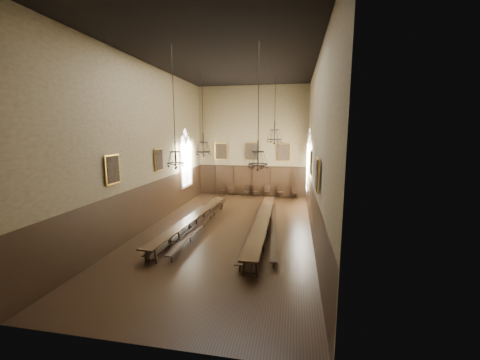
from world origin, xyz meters
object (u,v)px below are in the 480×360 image
(chair_1, at_px, (222,192))
(bench_left_inner, at_px, (204,222))
(chair_6, at_px, (280,194))
(chair_7, at_px, (295,195))
(chandelier_back_left, at_px, (203,147))
(chandelier_front_right, at_px, (258,156))
(table_right, at_px, (262,226))
(chandelier_front_left, at_px, (175,155))
(table_left, at_px, (193,223))
(bench_left_outer, at_px, (184,224))
(bench_right_outer, at_px, (274,227))
(chair_4, at_px, (256,193))
(chair_2, at_px, (232,193))
(bench_right_inner, at_px, (254,227))
(chair_5, at_px, (268,194))
(chandelier_back_right, at_px, (274,135))
(chair_3, at_px, (246,193))

(chair_1, bearing_deg, bench_left_inner, -75.24)
(chair_6, xyz_separation_m, chair_7, (1.18, -0.11, -0.00))
(chandelier_back_left, relative_size, chandelier_front_right, 0.97)
(chair_1, bearing_deg, table_right, -55.77)
(table_right, height_order, chandelier_front_left, chandelier_front_left)
(table_right, height_order, chandelier_back_left, chandelier_back_left)
(table_left, bearing_deg, chair_6, 63.92)
(bench_left_outer, relative_size, bench_right_outer, 1.02)
(bench_right_outer, height_order, chair_4, chair_4)
(chandelier_front_left, relative_size, chandelier_front_right, 1.00)
(chair_2, xyz_separation_m, chair_4, (2.03, 0.05, 0.02))
(bench_left_inner, bearing_deg, bench_left_outer, -159.20)
(bench_right_outer, distance_m, chandelier_front_left, 6.52)
(chair_6, bearing_deg, bench_right_inner, -113.29)
(chandelier_front_left, bearing_deg, chair_5, 74.17)
(bench_left_outer, distance_m, chandelier_front_left, 4.79)
(chandelier_back_right, bearing_deg, bench_left_inner, -153.00)
(chandelier_back_left, relative_size, chandelier_front_left, 0.97)
(chair_1, bearing_deg, chair_2, 1.69)
(bench_right_inner, distance_m, chair_6, 8.63)
(bench_left_inner, relative_size, chandelier_front_left, 1.91)
(chair_7, height_order, chandelier_back_right, chandelier_back_right)
(table_left, height_order, chair_1, chair_1)
(bench_left_inner, xyz_separation_m, bench_right_inner, (2.87, -0.21, 0.00))
(chair_3, height_order, chair_6, chair_6)
(table_right, bearing_deg, chair_4, 99.69)
(bench_right_inner, relative_size, bench_right_outer, 1.09)
(chair_1, height_order, chair_3, chair_3)
(chair_5, bearing_deg, bench_left_outer, -132.21)
(chair_3, bearing_deg, table_left, -86.42)
(chair_6, bearing_deg, chair_4, 163.58)
(table_left, height_order, table_right, table_right)
(chandelier_back_left, bearing_deg, chair_7, 46.64)
(chair_1, height_order, chandelier_front_left, chandelier_front_left)
(chair_1, height_order, chandelier_front_right, chandelier_front_right)
(table_left, xyz_separation_m, chair_6, (4.31, 8.81, -0.07))
(bench_left_inner, relative_size, chandelier_front_right, 1.91)
(chandelier_front_right, bearing_deg, chair_5, 92.79)
(table_left, xyz_separation_m, chair_5, (3.30, 8.78, -0.06))
(bench_right_inner, bearing_deg, chair_4, 96.72)
(bench_left_outer, xyz_separation_m, chair_3, (2.08, 8.71, 0.03))
(table_left, xyz_separation_m, chair_4, (2.33, 8.80, -0.08))
(table_left, bearing_deg, bench_left_outer, 175.66)
(chair_4, bearing_deg, chair_5, -10.14)
(bench_right_outer, xyz_separation_m, chair_4, (-2.08, 8.44, 0.03))
(bench_right_inner, relative_size, chair_5, 9.66)
(bench_right_inner, xyz_separation_m, chandelier_back_left, (-3.53, 2.45, 4.12))
(table_right, distance_m, chair_3, 9.03)
(chair_7, relative_size, chandelier_back_left, 0.19)
(chandelier_front_left, bearing_deg, chair_3, 83.00)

